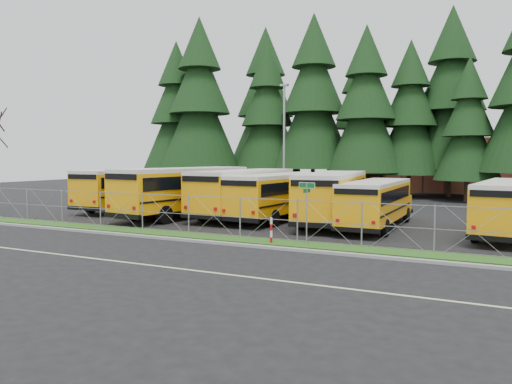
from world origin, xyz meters
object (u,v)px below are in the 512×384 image
Objects in this scene: bus_3 at (247,193)px; bus_4 at (282,197)px; bus_0 at (134,189)px; street_sign at (307,200)px; bus_1 at (175,192)px; bus_2 at (188,192)px; striped_bollard at (271,231)px; bus_6 at (377,204)px; bus_5 at (334,198)px; light_standard at (284,139)px; bus_east at (509,209)px.

bus_4 is (2.67, -0.42, -0.10)m from bus_3.
bus_0 is 4.11× the size of street_sign.
street_sign is (17.02, -8.70, 0.52)m from bus_0.
bus_1 is 3.89× the size of street_sign.
bus_3 is at bearing 34.05° from bus_2.
bus_1 is 14.73m from striped_bollard.
bus_2 is 11.56m from striped_bollard.
bus_5 is at bearing 162.87° from bus_6.
street_sign is at bearing -24.03° from bus_2.
street_sign is 2.15m from striped_bollard.
bus_5 is (15.87, -1.05, -0.00)m from bus_0.
light_standard reaches higher than striped_bollard.
bus_2 is 1.05× the size of bus_3.
bus_0 is 1.10× the size of bus_east.
street_sign is (13.24, -8.58, 0.60)m from bus_1.
bus_2 reaches higher than bus_5.
bus_0 is 0.94× the size of bus_2.
bus_4 is at bearing -7.44° from bus_3.
bus_3 is 10.44m from striped_bollard.
bus_6 is (18.63, -1.89, -0.20)m from bus_0.
bus_3 is 15.49m from bus_east.
bus_4 is at bearing 169.14° from bus_5.
bus_5 reaches higher than bus_4.
bus_5 is at bearing -5.28° from bus_0.
bus_4 is 1.05× the size of bus_east.
bus_2 reaches higher than bus_1.
bus_3 is 6.19m from bus_5.
bus_5 is (9.60, 1.08, -0.11)m from bus_2.
bus_6 is (6.23, -1.08, -0.13)m from bus_4.
bus_1 is 0.93× the size of bus_3.
bus_5 is at bearing 98.54° from street_sign.
bus_2 is 1.07× the size of bus_5.
light_standard is (7.92, 10.08, 3.99)m from bus_0.
bus_4 reaches higher than bus_6.
bus_4 reaches higher than striped_bollard.
street_sign is 21.15m from light_standard.
bus_6 is 6.52m from bus_east.
bus_5 is 1.14× the size of light_standard.
bus_3 is 1.13× the size of bus_east.
bus_6 is at bearing -5.70° from bus_4.
bus_1 is 5.95m from bus_3.
street_sign is at bearing -28.57° from bus_0.
bus_3 is at bearing -179.21° from bus_east.
striped_bollard is (11.68, -8.94, -0.83)m from bus_1.
striped_bollard is (-0.41, -8.02, -0.91)m from bus_5.
bus_1 is at bearing 142.55° from striped_bollard.
bus_6 is 8.36× the size of striped_bollard.
bus_5 is 9.59× the size of striped_bollard.
bus_5 is at bearing 87.04° from striped_bollard.
bus_5 is 2.89m from bus_6.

